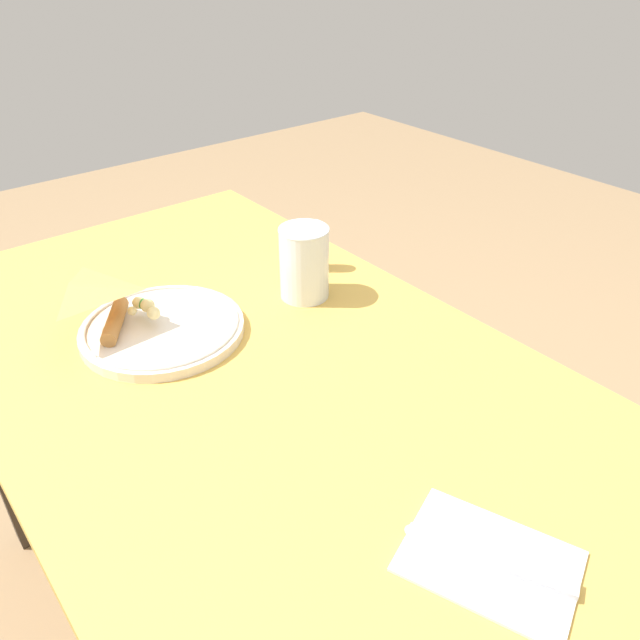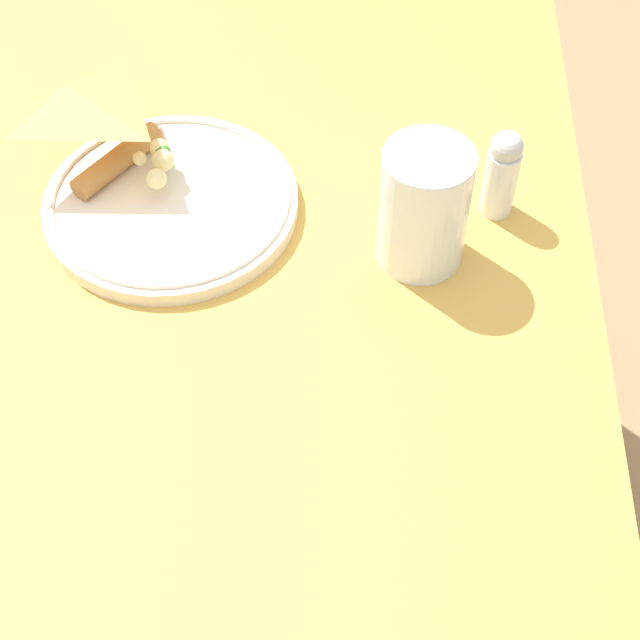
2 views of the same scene
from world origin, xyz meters
TOP-DOWN VIEW (x-y plane):
  - ground_plane at (0.00, 0.00)m, footprint 6.00×6.00m
  - dining_table at (0.00, 0.00)m, footprint 1.22×0.70m
  - plate_pizza at (0.15, 0.07)m, footprint 0.25×0.25m
  - milk_glass at (0.10, -0.18)m, footprint 0.08×0.08m
  - salt_shaker at (0.17, -0.26)m, footprint 0.03×0.03m

SIDE VIEW (x-z plane):
  - ground_plane at x=0.00m, z-range 0.00..0.00m
  - dining_table at x=0.00m, z-range 0.25..0.96m
  - plate_pizza at x=0.15m, z-range 0.69..0.75m
  - salt_shaker at x=0.17m, z-range 0.71..0.80m
  - milk_glass at x=0.10m, z-range 0.70..0.83m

